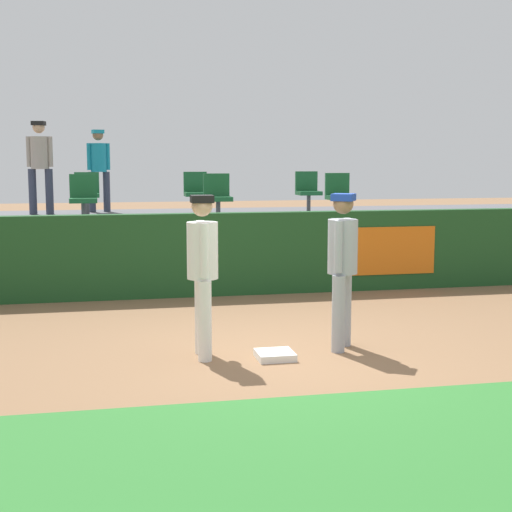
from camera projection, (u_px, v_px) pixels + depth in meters
The scene contains 15 objects.
ground_plane at pixel (289, 355), 8.22m from camera, with size 60.00×60.00×0.00m, color #846042.
grass_foreground_strip at pixel (384, 452), 5.51m from camera, with size 18.00×2.80×0.01m, color #2D722D.
first_base at pixel (275, 355), 8.08m from camera, with size 0.40×0.40×0.08m, color white.
player_fielder_home at pixel (203, 265), 8.04m from camera, with size 0.35×0.55×1.77m.
player_runner_visitor at pixel (342, 260), 8.39m from camera, with size 0.46×0.46×1.77m.
field_wall at pixel (231, 254), 11.82m from camera, with size 18.00×0.26×1.31m.
bleacher_platform at pixel (207, 244), 14.33m from camera, with size 18.00×4.80×1.06m, color #59595E.
seat_back_right at pixel (308, 189), 15.30m from camera, with size 0.47×0.44×0.84m.
seat_front_right at pixel (339, 193), 13.57m from camera, with size 0.45×0.44×0.84m.
seat_back_left at pixel (87, 191), 14.39m from camera, with size 0.47×0.44×0.84m.
seat_front_center at pixel (217, 195), 13.11m from camera, with size 0.46×0.44×0.84m.
seat_back_center at pixel (196, 190), 14.82m from camera, with size 0.46×0.44×0.84m.
seat_front_left at pixel (83, 196), 12.63m from camera, with size 0.46×0.44×0.84m.
spectator_hooded at pixel (40, 161), 14.65m from camera, with size 0.51×0.39×1.83m.
spectator_capped at pixel (99, 165), 15.34m from camera, with size 0.47×0.37×1.69m.
Camera 1 is at (-2.02, -7.76, 2.16)m, focal length 52.22 mm.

